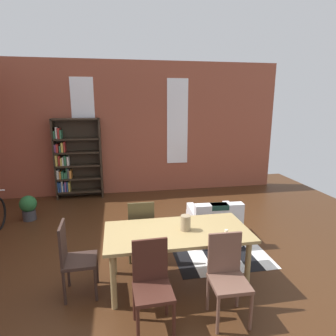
# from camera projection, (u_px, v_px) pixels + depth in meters

# --- Properties ---
(ground_plane) EXTENTS (9.89, 9.89, 0.00)m
(ground_plane) POSITION_uv_depth(u_px,v_px,m) (151.00, 273.00, 4.04)
(ground_plane) COLOR #402513
(back_wall_brick) EXTENTS (7.75, 0.12, 3.36)m
(back_wall_brick) POSITION_uv_depth(u_px,v_px,m) (132.00, 129.00, 7.37)
(back_wall_brick) COLOR brown
(back_wall_brick) RESTS_ON ground
(window_pane_0) EXTENTS (0.55, 0.02, 2.19)m
(window_pane_0) POSITION_uv_depth(u_px,v_px,m) (84.00, 123.00, 7.06)
(window_pane_0) COLOR white
(window_pane_1) EXTENTS (0.55, 0.02, 2.19)m
(window_pane_1) POSITION_uv_depth(u_px,v_px,m) (177.00, 122.00, 7.47)
(window_pane_1) COLOR white
(dining_table) EXTENTS (1.84, 0.90, 0.75)m
(dining_table) POSITION_uv_depth(u_px,v_px,m) (177.00, 237.00, 3.68)
(dining_table) COLOR #9C8352
(dining_table) RESTS_ON ground
(vase_on_table) EXTENTS (0.13, 0.13, 0.20)m
(vase_on_table) POSITION_uv_depth(u_px,v_px,m) (186.00, 223.00, 3.66)
(vase_on_table) COLOR #998466
(vase_on_table) RESTS_ON dining_table
(tealight_candle_0) EXTENTS (0.04, 0.04, 0.05)m
(tealight_candle_0) POSITION_uv_depth(u_px,v_px,m) (226.00, 231.00, 3.58)
(tealight_candle_0) COLOR silver
(tealight_candle_0) RESTS_ON dining_table
(dining_chair_far_left) EXTENTS (0.40, 0.40, 0.95)m
(dining_chair_far_left) POSITION_uv_depth(u_px,v_px,m) (141.00, 228.00, 4.29)
(dining_chair_far_left) COLOR #443B22
(dining_chair_far_left) RESTS_ON ground
(dining_chair_near_left) EXTENTS (0.41, 0.41, 0.95)m
(dining_chair_near_left) POSITION_uv_depth(u_px,v_px,m) (152.00, 282.00, 2.99)
(dining_chair_near_left) COLOR #3F1F17
(dining_chair_near_left) RESTS_ON ground
(dining_chair_head_left) EXTENTS (0.41, 0.41, 0.95)m
(dining_chair_head_left) POSITION_uv_depth(u_px,v_px,m) (74.00, 257.00, 3.49)
(dining_chair_head_left) COLOR #35241E
(dining_chair_head_left) RESTS_ON ground
(dining_chair_near_right) EXTENTS (0.41, 0.41, 0.95)m
(dining_chair_near_right) POSITION_uv_depth(u_px,v_px,m) (227.00, 274.00, 3.14)
(dining_chair_near_right) COLOR brown
(dining_chair_near_right) RESTS_ON ground
(bookshelf_tall) EXTENTS (1.13, 0.29, 1.98)m
(bookshelf_tall) POSITION_uv_depth(u_px,v_px,m) (74.00, 160.00, 7.05)
(bookshelf_tall) COLOR #2D2319
(bookshelf_tall) RESTS_ON ground
(armchair_white) EXTENTS (0.84, 0.84, 0.75)m
(armchair_white) POSITION_uv_depth(u_px,v_px,m) (213.00, 224.00, 4.98)
(armchair_white) COLOR silver
(armchair_white) RESTS_ON ground
(potted_plant_by_shelf) EXTENTS (0.34, 0.34, 0.51)m
(potted_plant_by_shelf) POSITION_uv_depth(u_px,v_px,m) (28.00, 207.00, 5.80)
(potted_plant_by_shelf) COLOR #333338
(potted_plant_by_shelf) RESTS_ON ground
(striped_rug) EXTENTS (1.47, 0.89, 0.01)m
(striped_rug) POSITION_uv_depth(u_px,v_px,m) (223.00, 257.00, 4.43)
(striped_rug) COLOR black
(striped_rug) RESTS_ON ground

